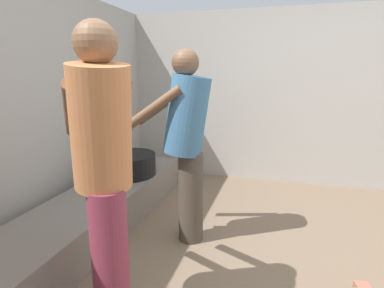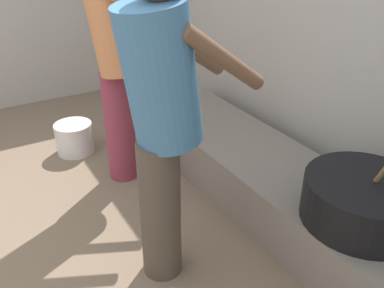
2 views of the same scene
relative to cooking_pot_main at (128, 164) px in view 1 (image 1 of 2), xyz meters
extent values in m
cube|color=#ADA8A0|center=(1.29, -1.70, 0.62)|extent=(0.20, 4.67, 2.11)
cube|color=slate|center=(-0.60, 0.01, -0.28)|extent=(2.66, 0.60, 0.33)
cylinder|color=black|center=(0.00, 0.00, 0.00)|extent=(0.58, 0.58, 0.22)
cylinder|color=#937047|center=(0.10, 0.00, 0.31)|extent=(0.24, 0.12, 0.51)
cylinder|color=#4C4238|center=(-0.50, -0.83, -0.07)|extent=(0.20, 0.20, 0.74)
cylinder|color=teal|center=(-0.51, -0.80, 0.60)|extent=(0.34, 0.41, 0.64)
sphere|color=brown|center=(-0.51, -0.79, 1.00)|extent=(0.21, 0.21, 0.21)
cylinder|color=brown|center=(-0.40, -0.56, 0.67)|extent=(0.12, 0.46, 0.35)
cylinder|color=brown|center=(-0.67, -0.59, 0.67)|extent=(0.12, 0.46, 0.35)
cylinder|color=#8C3347|center=(-1.46, -0.66, -0.05)|extent=(0.20, 0.20, 0.78)
cylinder|color=#D17F4C|center=(-1.44, -0.64, 0.65)|extent=(0.49, 0.47, 0.66)
sphere|color=brown|center=(-1.43, -0.63, 1.06)|extent=(0.21, 0.21, 0.21)
cylinder|color=brown|center=(-1.17, -0.60, 0.72)|extent=(0.42, 0.35, 0.36)
cylinder|color=brown|center=(-1.33, -0.39, 0.72)|extent=(0.42, 0.35, 0.36)
camera|label=1|loc=(-2.78, -1.50, 0.92)|focal=29.17mm
camera|label=2|loc=(0.94, -1.50, 1.15)|focal=38.08mm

